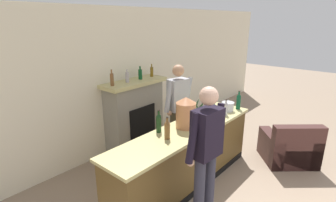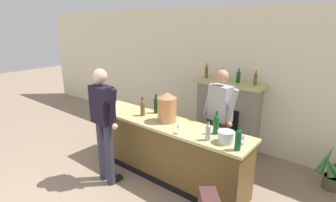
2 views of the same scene
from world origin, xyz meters
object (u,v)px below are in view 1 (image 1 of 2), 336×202
object	(u,v)px
wine_bottle_chardonnay_pale	(226,108)
wine_bottle_burgundy_dark	(213,104)
potted_plant_corner	(198,111)
person_customer	(206,155)
fireplace_stone	(135,114)
armchair_black	(290,149)
wine_bottle_rose_blush	(159,122)
person_bartender	(178,107)
wine_bottle_riesling_slim	(167,129)
wine_bottle_cabernet_heavy	(239,101)
ice_bucket_steel	(228,106)
wine_glass_front_left	(216,116)
copper_dispenser	(186,112)
wine_glass_by_dispenser	(228,102)

from	to	relation	value
wine_bottle_chardonnay_pale	wine_bottle_burgundy_dark	xyz separation A→B (m)	(-0.02, 0.25, 0.03)
potted_plant_corner	person_customer	distance (m)	3.57
fireplace_stone	armchair_black	xyz separation A→B (m)	(1.41, -2.58, -0.45)
potted_plant_corner	wine_bottle_rose_blush	size ratio (longest dim) A/B	1.90
person_bartender	wine_bottle_riesling_slim	world-z (taller)	person_bartender
person_bartender	potted_plant_corner	bearing A→B (deg)	21.80
fireplace_stone	potted_plant_corner	size ratio (longest dim) A/B	2.63
potted_plant_corner	wine_bottle_cabernet_heavy	world-z (taller)	wine_bottle_cabernet_heavy
person_bartender	wine_bottle_cabernet_heavy	bearing A→B (deg)	-50.44
wine_bottle_burgundy_dark	wine_bottle_rose_blush	bearing A→B (deg)	173.81
person_bartender	ice_bucket_steel	xyz separation A→B (m)	(0.49, -0.74, 0.06)
wine_bottle_cabernet_heavy	wine_glass_front_left	size ratio (longest dim) A/B	2.02
copper_dispenser	person_customer	bearing A→B (deg)	-129.24
potted_plant_corner	wine_bottle_chardonnay_pale	world-z (taller)	wine_bottle_chardonnay_pale
wine_bottle_cabernet_heavy	wine_glass_front_left	bearing A→B (deg)	-176.60
person_customer	wine_bottle_riesling_slim	world-z (taller)	person_customer
person_bartender	copper_dispenser	size ratio (longest dim) A/B	3.71
person_bartender	wine_bottle_rose_blush	world-z (taller)	person_bartender
potted_plant_corner	wine_bottle_chardonnay_pale	distance (m)	2.16
wine_bottle_riesling_slim	wine_glass_by_dispenser	xyz separation A→B (m)	(1.77, 0.04, -0.04)
fireplace_stone	wine_bottle_rose_blush	world-z (taller)	fireplace_stone
wine_bottle_riesling_slim	wine_glass_by_dispenser	bearing A→B (deg)	1.17
person_customer	wine_glass_front_left	size ratio (longest dim) A/B	10.93
wine_bottle_chardonnay_pale	wine_bottle_rose_blush	bearing A→B (deg)	163.02
ice_bucket_steel	wine_bottle_riesling_slim	world-z (taller)	wine_bottle_riesling_slim
person_bartender	wine_bottle_burgundy_dark	xyz separation A→B (m)	(0.25, -0.57, 0.13)
copper_dispenser	wine_glass_by_dispenser	distance (m)	1.30
wine_bottle_chardonnay_pale	armchair_black	bearing A→B (deg)	-45.37
wine_bottle_cabernet_heavy	wine_bottle_chardonnay_pale	distance (m)	0.43
armchair_black	person_customer	size ratio (longest dim) A/B	0.63
copper_dispenser	armchair_black	bearing A→B (deg)	-31.93
wine_bottle_riesling_slim	wine_glass_front_left	xyz separation A→B (m)	(0.92, -0.22, -0.02)
copper_dispenser	wine_bottle_cabernet_heavy	bearing A→B (deg)	-9.53
armchair_black	wine_bottle_burgundy_dark	xyz separation A→B (m)	(-0.89, 1.13, 0.84)
person_customer	wine_glass_by_dispenser	world-z (taller)	person_customer
armchair_black	wine_bottle_chardonnay_pale	distance (m)	1.48
wine_bottle_cabernet_heavy	wine_glass_by_dispenser	bearing A→B (deg)	91.59
person_bartender	wine_bottle_chardonnay_pale	distance (m)	0.87
potted_plant_corner	person_customer	bearing A→B (deg)	-144.44
wine_bottle_riesling_slim	person_customer	bearing A→B (deg)	-100.74
wine_bottle_chardonnay_pale	ice_bucket_steel	bearing A→B (deg)	19.84
armchair_black	wine_bottle_burgundy_dark	distance (m)	1.67
person_bartender	wine_glass_by_dispenser	xyz separation A→B (m)	(0.69, -0.64, 0.08)
wine_bottle_cabernet_heavy	wine_glass_by_dispenser	size ratio (longest dim) A/B	2.35
wine_glass_front_left	wine_bottle_cabernet_heavy	bearing A→B (deg)	3.40
armchair_black	copper_dispenser	size ratio (longest dim) A/B	2.42
wine_glass_front_left	fireplace_stone	bearing A→B (deg)	93.39
potted_plant_corner	wine_bottle_rose_blush	world-z (taller)	wine_bottle_rose_blush
potted_plant_corner	wine_glass_front_left	world-z (taller)	wine_glass_front_left
wine_bottle_chardonnay_pale	wine_glass_by_dispenser	bearing A→B (deg)	23.24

